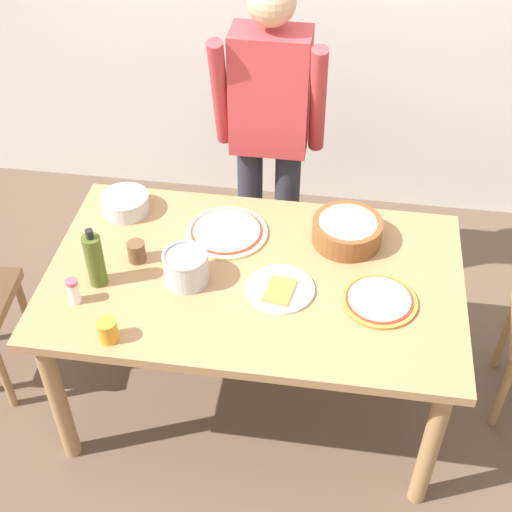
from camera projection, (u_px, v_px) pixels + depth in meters
name	position (u px, v px, depth m)	size (l,w,h in m)	color
ground	(254.00, 395.00, 3.22)	(8.00, 8.00, 0.00)	brown
dining_table	(254.00, 291.00, 2.78)	(1.60, 0.96, 0.76)	#A37A4C
person_cook	(269.00, 129.00, 3.16)	(0.49, 0.25, 1.62)	#2D2D38
pizza_raw_on_board	(227.00, 232.00, 2.89)	(0.34, 0.34, 0.02)	beige
pizza_cooked_on_tray	(379.00, 300.00, 2.60)	(0.28, 0.28, 0.02)	#C67A33
plate_with_slice	(280.00, 289.00, 2.64)	(0.26, 0.26, 0.02)	white
popcorn_bowl	(347.00, 229.00, 2.82)	(0.28, 0.28, 0.11)	brown
mixing_bowl_steel	(125.00, 203.00, 2.98)	(0.20, 0.20, 0.08)	#B7B7BC
olive_oil_bottle	(95.00, 260.00, 2.61)	(0.07, 0.07, 0.26)	#47561E
steel_pot	(186.00, 267.00, 2.65)	(0.17, 0.17, 0.13)	#B7B7BC
cup_orange	(108.00, 331.00, 2.44)	(0.07, 0.07, 0.09)	orange
cup_small_brown	(137.00, 252.00, 2.75)	(0.07, 0.07, 0.09)	brown
salt_shaker	(74.00, 291.00, 2.57)	(0.04, 0.04, 0.11)	white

